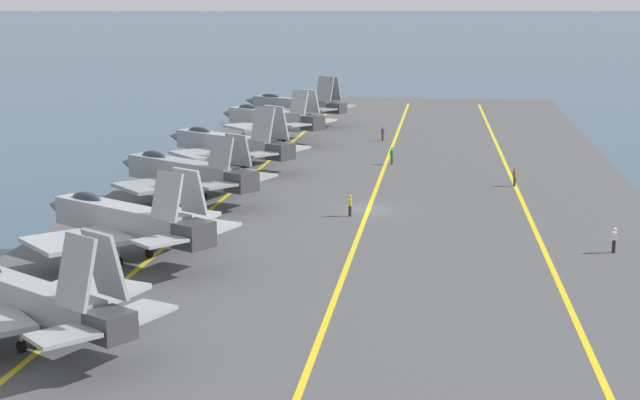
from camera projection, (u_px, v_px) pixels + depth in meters
name	position (u px, v px, depth m)	size (l,w,h in m)	color
ground_plane	(368.00, 214.00, 78.57)	(2000.00, 2000.00, 0.00)	#334C66
carrier_deck	(368.00, 212.00, 78.53)	(172.93, 45.62, 0.40)	#4C4C4F
deck_stripe_foul_line	(528.00, 214.00, 76.90)	(155.64, 0.36, 0.01)	yellow
deck_stripe_centerline	(368.00, 209.00, 78.48)	(155.64, 0.36, 0.01)	yellow
deck_stripe_edge_line	(216.00, 205.00, 80.07)	(155.64, 0.36, 0.01)	yellow
parked_jet_second	(30.00, 298.00, 47.85)	(12.64, 14.79, 6.42)	#93999E
parked_jet_third	(124.00, 220.00, 63.00)	(13.65, 14.99, 6.49)	#9EA3A8
parked_jet_fourth	(185.00, 172.00, 81.21)	(13.11, 15.25, 6.03)	gray
parked_jet_fifth	(228.00, 144.00, 96.86)	(13.36, 16.34, 6.55)	#93999E
parked_jet_sixth	(271.00, 118.00, 113.59)	(12.81, 15.02, 6.40)	#9EA3A8
parked_jet_seventh	(295.00, 104.00, 129.20)	(12.72, 16.15, 6.58)	gray
crew_brown_vest	(515.00, 176.00, 87.74)	(0.46, 0.41, 1.69)	#383328
crew_white_vest	(614.00, 239.00, 65.10)	(0.41, 0.30, 1.73)	#232328
crew_purple_vest	(383.00, 133.00, 114.89)	(0.27, 0.39, 1.75)	#383328
crew_green_vest	(392.00, 155.00, 98.99)	(0.44, 0.46, 1.73)	#4C473D
crew_yellow_vest	(350.00, 205.00, 75.86)	(0.38, 0.26, 1.68)	#232328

